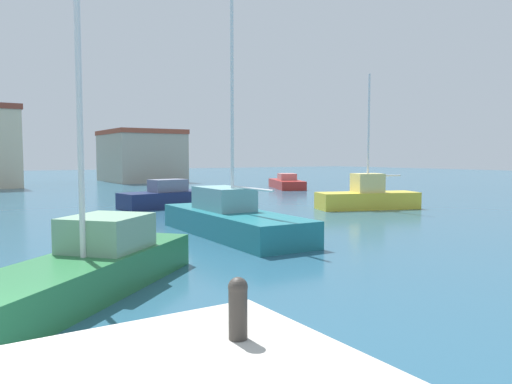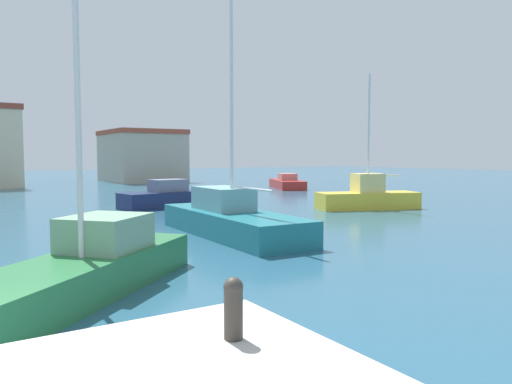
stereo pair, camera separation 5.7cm
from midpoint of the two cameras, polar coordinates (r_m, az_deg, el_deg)
water at (r=30.24m, az=-2.16°, el=-1.26°), size 160.00×160.00×0.00m
mooring_bollard at (r=5.07m, az=-2.43°, el=-12.97°), size 0.20×0.20×0.63m
sailboat_yellow_behind_lamppost at (r=27.41m, az=12.70°, el=-0.53°), size 5.76×3.48×7.25m
motorboat_navy_inner_mooring at (r=28.33m, az=-9.09°, el=-0.59°), size 7.01×2.83×1.56m
motorboat_red_distant_north at (r=43.92m, az=3.51°, el=1.03°), size 4.61×6.81×1.33m
sailboat_teal_far_left at (r=17.85m, az=-3.01°, el=-3.08°), size 2.55×7.71×8.79m
sailboat_green_distant_east at (r=10.94m, az=-19.01°, el=-8.15°), size 6.15×5.79×8.24m
harbor_office at (r=57.38m, az=-13.21°, el=4.09°), size 7.54×9.85×5.74m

